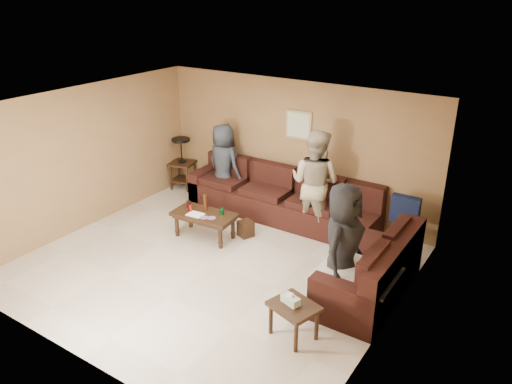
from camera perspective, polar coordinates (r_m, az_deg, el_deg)
room at (r=7.18m, az=-5.41°, el=3.08°), size 5.60×5.50×2.50m
sectional_sofa at (r=8.47m, az=5.68°, el=-3.55°), size 4.65×2.90×0.97m
coffee_table at (r=8.56m, az=-5.94°, el=-2.82°), size 1.13×0.63×0.74m
end_table_left at (r=10.63m, az=-8.44°, el=3.37°), size 0.58×0.58×1.09m
side_table_right at (r=6.27m, az=4.30°, el=-13.17°), size 0.68×0.61×0.61m
waste_bin at (r=8.66m, az=-1.19°, el=-4.22°), size 0.30×0.30×0.28m
wall_art at (r=9.09m, az=4.89°, el=7.63°), size 0.52×0.04×0.52m
person_left at (r=9.76m, az=-3.71°, el=3.22°), size 0.86×0.64×1.60m
person_middle at (r=8.52m, az=6.74°, el=1.06°), size 0.93×0.73×1.87m
person_right at (r=6.73m, az=9.82°, el=-6.03°), size 0.59×0.87×1.74m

